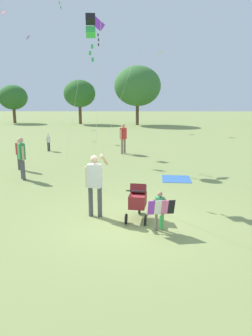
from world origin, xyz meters
The scene contains 12 objects.
ground_plane centered at (0.00, 0.00, 0.00)m, with size 120.00×120.00×0.00m, color #849351.
treeline_distant centered at (-1.35, 29.61, 3.80)m, with size 45.37×6.38×6.62m.
child_with_butterfly_kite centered at (0.79, -0.55, 0.62)m, with size 0.69×0.38×1.04m.
person_adult_flyer centered at (-0.95, 0.42, 1.07)m, with size 0.65×0.54×1.85m.
stroller centered at (0.26, 0.23, 0.61)m, with size 0.63×1.11×1.03m.
kite_adult_black centered at (-1.31, 3.45, 5.66)m, with size 0.81×3.11×6.07m.
kite_orange_delta centered at (-1.45, 8.61, 6.42)m, with size 2.70×1.44×7.19m.
person_red_shirt centered at (-4.98, 11.18, 0.64)m, with size 0.21×0.34×1.09m.
person_sitting_far centered at (-0.35, 10.35, 1.05)m, with size 0.40×0.50×1.77m.
person_couple_left centered at (-5.00, 6.10, 0.87)m, with size 0.44×0.31×1.47m.
person_kid_running centered at (-4.35, 4.43, 1.02)m, with size 0.39×0.49×1.74m.
picnic_blanket centered at (1.95, 4.55, 0.01)m, with size 1.15×1.20×0.02m, color #3366B2.
Camera 1 is at (0.03, -8.10, 3.39)m, focal length 33.85 mm.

